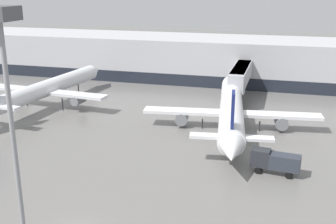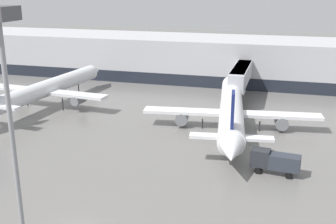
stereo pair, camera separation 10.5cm
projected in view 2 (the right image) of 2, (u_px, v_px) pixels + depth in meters
terminal_building at (210, 59)px, 90.67m from camera, size 160.00×31.34×9.00m
parked_jet_1 at (231, 109)px, 60.27m from camera, size 25.44×37.44×8.60m
parked_jet_3 at (46, 89)px, 70.51m from camera, size 22.47×34.80×8.87m
service_truck_1 at (275, 161)px, 46.07m from camera, size 5.44×2.21×2.62m
apron_light_mast_3 at (5, 79)px, 24.21m from camera, size 1.80×1.80×18.98m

